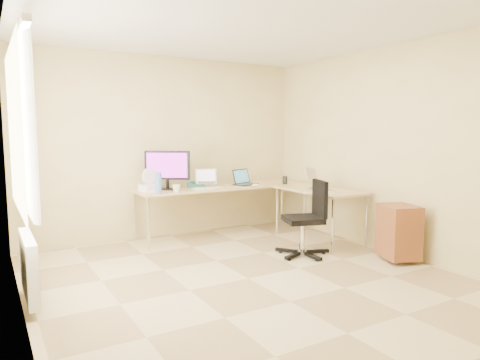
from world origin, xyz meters
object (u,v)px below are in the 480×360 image
desk_fan (148,180)px  cabinet (399,231)px  laptop_return (321,181)px  monitor (167,170)px  desk_main (224,210)px  laptop_center (206,176)px  laptop_black (246,177)px  office_chair (303,216)px  keyboard (207,188)px  desk_return (319,215)px  mug (176,189)px  water_bottle (159,183)px

desk_fan → cabinet: size_ratio=0.45×
cabinet → laptop_return: bearing=119.7°
monitor → cabinet: (2.00, -2.26, -0.64)m
desk_main → monitor: 1.09m
laptop_center → desk_fan: bearing=-168.0°
laptop_black → office_chair: size_ratio=0.40×
laptop_black → keyboard: (-0.71, -0.11, -0.11)m
desk_return → office_chair: size_ratio=1.38×
laptop_center → keyboard: size_ratio=0.71×
laptop_center → cabinet: size_ratio=0.50×
mug → cabinet: 2.82m
keyboard → mug: size_ratio=3.99×
desk_return → laptop_return: bearing=-125.6°
water_bottle → cabinet: size_ratio=0.45×
laptop_black → laptop_return: bearing=-83.9°
laptop_return → desk_main: bearing=56.9°
desk_return → water_bottle: water_bottle is taller
desk_fan → laptop_return: (2.04, -1.20, -0.01)m
desk_main → laptop_black: 0.59m
laptop_center → office_chair: (0.60, -1.45, -0.39)m
monitor → water_bottle: bearing=-90.1°
monitor → laptop_center: (0.58, -0.04, -0.12)m
water_bottle → cabinet: 3.01m
desk_main → mug: mug is taller
cabinet → laptop_black: bearing=128.9°
desk_main → water_bottle: 1.27m
desk_main → laptop_center: size_ratio=8.60×
monitor → office_chair: bearing=-14.2°
laptop_center → cabinet: bearing=-36.8°
monitor → water_bottle: 0.43m
laptop_black → laptop_return: size_ratio=1.00×
water_bottle → desk_fan: 0.41m
keyboard → water_bottle: (-0.76, -0.14, 0.13)m
laptop_return → monitor: bearing=75.1°
office_chair → keyboard: bearing=135.3°
laptop_center → laptop_return: 1.62m
monitor → water_bottle: size_ratio=2.27×
cabinet → laptop_center: bearing=141.9°
desk_main → laptop_return: size_ratio=7.12×
desk_main → office_chair: size_ratio=2.81×
desk_main → laptop_black: bearing=-8.1°
laptop_center → laptop_black: (0.64, -0.03, -0.04)m
laptop_return → cabinet: laptop_return is taller
laptop_center → laptop_return: laptop_center is taller
monitor → desk_return: bearing=8.5°
desk_main → office_chair: bearing=-78.4°
desk_main → cabinet: bearing=-63.3°
keyboard → desk_fan: size_ratio=1.57×
desk_return → desk_fan: (-2.10, 1.11, 0.50)m
monitor → laptop_center: 0.59m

